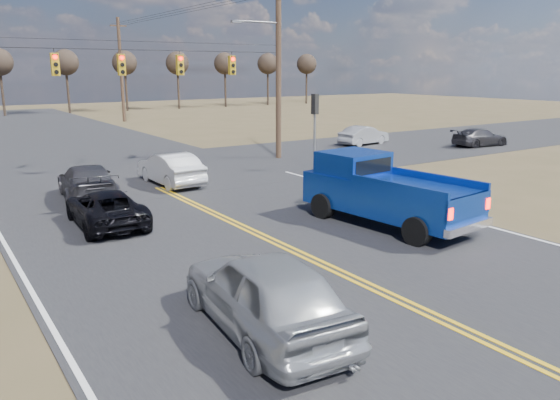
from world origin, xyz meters
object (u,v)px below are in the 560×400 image
silver_suv (265,292)px  cross_car_east_near (364,135)px  black_suv (106,208)px  cross_car_east_far (480,137)px  pickup_truck (383,192)px  white_car_queue (171,169)px  dgrey_car_queue (87,182)px

silver_suv → cross_car_east_near: bearing=-130.4°
black_suv → cross_car_east_far: 27.38m
black_suv → cross_car_east_near: 23.25m
pickup_truck → black_suv: 9.25m
white_car_queue → cross_car_east_far: (22.40, 0.23, -0.12)m
pickup_truck → white_car_queue: bearing=102.6°
dgrey_car_queue → black_suv: bearing=90.6°
silver_suv → cross_car_east_far: (26.47, 14.69, -0.23)m
black_suv → cross_car_east_far: size_ratio=1.04×
silver_suv → cross_car_east_near: size_ratio=1.24×
silver_suv → dgrey_car_queue: (0.14, 13.50, -0.12)m
pickup_truck → dgrey_car_queue: 11.69m
silver_suv → dgrey_car_queue: bearing=-84.9°
dgrey_car_queue → cross_car_east_near: (20.31, 6.16, -0.06)m
pickup_truck → cross_car_east_far: size_ratio=1.52×
pickup_truck → silver_suv: pickup_truck is taller
cross_car_east_near → black_suv: bearing=108.6°
pickup_truck → dgrey_car_queue: size_ratio=1.30×
black_suv → cross_car_east_near: bearing=-150.7°
black_suv → white_car_queue: (4.45, 5.14, 0.12)m
dgrey_car_queue → silver_suv: bearing=97.0°
white_car_queue → cross_car_east_near: bearing=-163.4°
pickup_truck → silver_suv: bearing=-155.4°
dgrey_car_queue → pickup_truck: bearing=136.2°
pickup_truck → black_suv: (-7.80, 4.94, -0.51)m
white_car_queue → dgrey_car_queue: size_ratio=0.90×
cross_car_east_near → white_car_queue: bearing=99.8°
pickup_truck → cross_car_east_near: 20.08m
cross_car_east_near → cross_car_east_far: bearing=-137.3°
dgrey_car_queue → cross_car_east_near: dgrey_car_queue is taller
white_car_queue → black_suv: bearing=48.1°
silver_suv → black_suv: size_ratio=1.12×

